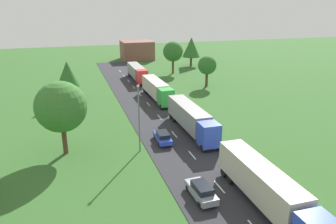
# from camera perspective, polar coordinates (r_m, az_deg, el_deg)

# --- Properties ---
(road) EXTENTS (10.00, 140.00, 0.06)m
(road) POSITION_cam_1_polar(r_m,az_deg,el_deg) (39.59, 4.63, -8.06)
(road) COLOR #2B2B30
(road) RESTS_ON ground
(lane_marking_centre) EXTENTS (0.16, 120.35, 0.01)m
(lane_marking_centre) POSITION_cam_1_polar(r_m,az_deg,el_deg) (37.28, 6.28, -9.86)
(lane_marking_centre) COLOR white
(lane_marking_centre) RESTS_ON road
(truck_lead) EXTENTS (2.66, 14.58, 3.71)m
(truck_lead) POSITION_cam_1_polar(r_m,az_deg,el_deg) (30.87, 17.03, -12.63)
(truck_lead) COLOR blue
(truck_lead) RESTS_ON road
(truck_second) EXTENTS (2.50, 14.45, 3.69)m
(truck_second) POSITION_cam_1_polar(r_m,az_deg,el_deg) (46.28, 4.15, -1.06)
(truck_second) COLOR blue
(truck_second) RESTS_ON road
(truck_third) EXTENTS (2.65, 13.72, 3.57)m
(truck_third) POSITION_cam_1_polar(r_m,az_deg,el_deg) (62.10, -1.98, 4.10)
(truck_third) COLOR green
(truck_third) RESTS_ON road
(truck_fourth) EXTENTS (2.62, 13.18, 3.51)m
(truck_fourth) POSITION_cam_1_polar(r_m,az_deg,el_deg) (78.75, -5.52, 7.12)
(truck_fourth) COLOR red
(truck_fourth) RESTS_ON road
(car_second) EXTENTS (1.83, 4.39, 1.56)m
(car_second) POSITION_cam_1_polar(r_m,az_deg,el_deg) (31.70, 5.96, -13.75)
(car_second) COLOR #8C939E
(car_second) RESTS_ON road
(car_third) EXTENTS (1.93, 4.35, 1.47)m
(car_third) POSITION_cam_1_polar(r_m,az_deg,el_deg) (43.20, -0.95, -4.45)
(car_third) COLOR blue
(car_third) RESTS_ON road
(lamppost_second) EXTENTS (0.36, 0.36, 8.69)m
(lamppost_second) POSITION_cam_1_polar(r_m,az_deg,el_deg) (39.53, -5.20, -0.55)
(lamppost_second) COLOR slate
(lamppost_second) RESTS_ON ground
(tree_oak) EXTENTS (6.20, 6.20, 9.22)m
(tree_oak) POSITION_cam_1_polar(r_m,az_deg,el_deg) (40.40, -18.51, 0.85)
(tree_oak) COLOR #513823
(tree_oak) RESTS_ON ground
(tree_birch) EXTENTS (4.16, 4.16, 6.89)m
(tree_birch) POSITION_cam_1_polar(r_m,az_deg,el_deg) (72.59, 6.97, 8.23)
(tree_birch) COLOR #513823
(tree_birch) RESTS_ON ground
(tree_pine) EXTENTS (5.26, 5.26, 8.46)m
(tree_pine) POSITION_cam_1_polar(r_m,az_deg,el_deg) (85.89, 0.90, 10.69)
(tree_pine) COLOR #513823
(tree_pine) RESTS_ON ground
(tree_elm) EXTENTS (4.37, 4.37, 7.68)m
(tree_elm) POSITION_cam_1_polar(r_m,az_deg,el_deg) (63.49, -17.44, 6.44)
(tree_elm) COLOR #513823
(tree_elm) RESTS_ON ground
(tree_ash) EXTENTS (5.16, 5.16, 8.46)m
(tree_ash) POSITION_cam_1_polar(r_m,az_deg,el_deg) (96.54, 4.16, 11.41)
(tree_ash) COLOR #513823
(tree_ash) RESTS_ON ground
(distant_building) EXTENTS (10.10, 8.94, 6.02)m
(distant_building) POSITION_cam_1_polar(r_m,az_deg,el_deg) (109.43, -5.53, 10.88)
(distant_building) COLOR brown
(distant_building) RESTS_ON ground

